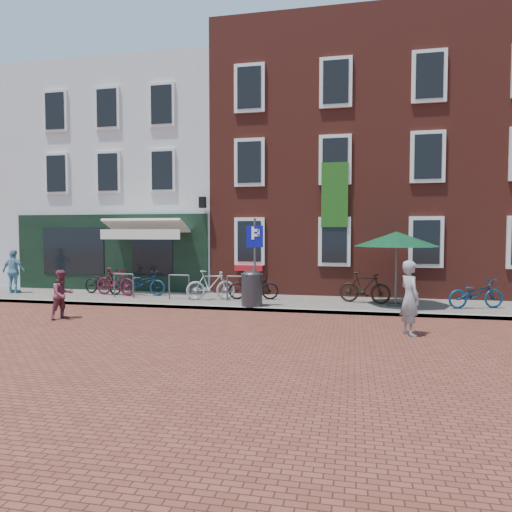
% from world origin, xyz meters
% --- Properties ---
extents(ground, '(80.00, 80.00, 0.00)m').
position_xyz_m(ground, '(0.00, 0.00, 0.00)').
color(ground, brown).
extents(sidewalk, '(24.00, 3.00, 0.10)m').
position_xyz_m(sidewalk, '(1.00, 1.50, 0.05)').
color(sidewalk, slate).
rests_on(sidewalk, ground).
extents(building_stucco, '(8.00, 8.00, 9.00)m').
position_xyz_m(building_stucco, '(-5.00, 7.00, 4.50)').
color(building_stucco, silver).
rests_on(building_stucco, ground).
extents(building_brick_mid, '(6.00, 8.00, 10.00)m').
position_xyz_m(building_brick_mid, '(2.00, 7.00, 5.00)').
color(building_brick_mid, maroon).
rests_on(building_brick_mid, ground).
extents(building_brick_right, '(6.00, 8.00, 10.00)m').
position_xyz_m(building_brick_right, '(8.00, 7.00, 5.00)').
color(building_brick_right, maroon).
rests_on(building_brick_right, ground).
extents(filler_left, '(7.00, 8.00, 9.00)m').
position_xyz_m(filler_left, '(-12.50, 7.00, 4.50)').
color(filler_left, silver).
rests_on(filler_left, ground).
extents(litter_bin, '(0.63, 0.63, 1.16)m').
position_xyz_m(litter_bin, '(1.17, 0.30, 0.70)').
color(litter_bin, '#363538').
rests_on(litter_bin, sidewalk).
extents(parking_sign, '(0.50, 0.08, 2.64)m').
position_xyz_m(parking_sign, '(1.27, 0.24, 1.81)').
color(parking_sign, '#4C4C4F').
rests_on(parking_sign, sidewalk).
extents(parasol, '(2.53, 2.53, 2.35)m').
position_xyz_m(parasol, '(5.41, 1.30, 2.20)').
color(parasol, '#4C4C4F').
rests_on(parasol, sidewalk).
extents(woman, '(0.61, 0.72, 1.69)m').
position_xyz_m(woman, '(5.40, -2.34, 0.85)').
color(woman, gray).
rests_on(woman, ground).
extents(boy, '(0.72, 0.79, 1.32)m').
position_xyz_m(boy, '(-3.48, -2.23, 0.66)').
color(boy, brown).
rests_on(boy, ground).
extents(cafe_person, '(0.96, 0.44, 1.60)m').
position_xyz_m(cafe_person, '(-8.00, 1.45, 0.90)').
color(cafe_person, '#71A7C1').
rests_on(cafe_person, sidewalk).
extents(bicycle_0, '(1.74, 0.90, 0.87)m').
position_xyz_m(bicycle_0, '(-4.66, 1.87, 0.54)').
color(bicycle_0, black).
rests_on(bicycle_0, sidewalk).
extents(bicycle_1, '(1.66, 0.70, 0.97)m').
position_xyz_m(bicycle_1, '(-4.07, 1.65, 0.58)').
color(bicycle_1, '#580E22').
rests_on(bicycle_1, sidewalk).
extents(bicycle_2, '(1.67, 0.61, 0.87)m').
position_xyz_m(bicycle_2, '(-3.10, 1.83, 0.54)').
color(bicycle_2, navy).
rests_on(bicycle_2, sidewalk).
extents(bicycle_3, '(1.67, 1.02, 0.97)m').
position_xyz_m(bicycle_3, '(-0.44, 1.29, 0.58)').
color(bicycle_3, '#A8A7AA').
rests_on(bicycle_3, sidewalk).
extents(bicycle_4, '(1.73, 0.84, 0.87)m').
position_xyz_m(bicycle_4, '(0.92, 1.68, 0.54)').
color(bicycle_4, black).
rests_on(bicycle_4, sidewalk).
extents(bicycle_5, '(1.67, 0.81, 0.97)m').
position_xyz_m(bicycle_5, '(4.50, 1.64, 0.58)').
color(bicycle_5, black).
rests_on(bicycle_5, sidewalk).
extents(bicycle_6, '(1.76, 1.05, 0.87)m').
position_xyz_m(bicycle_6, '(7.66, 1.26, 0.54)').
color(bicycle_6, navy).
rests_on(bicycle_6, sidewalk).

